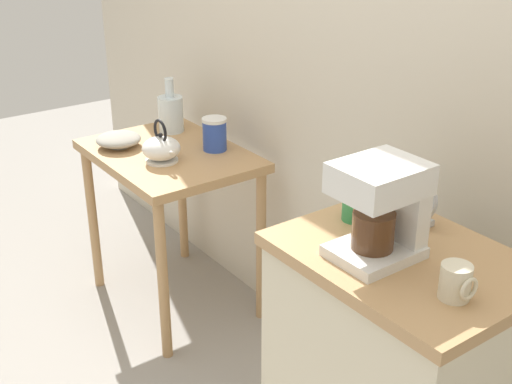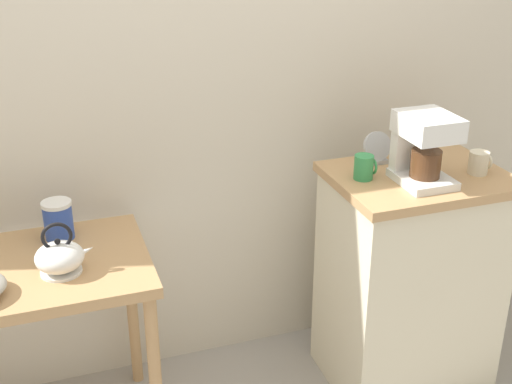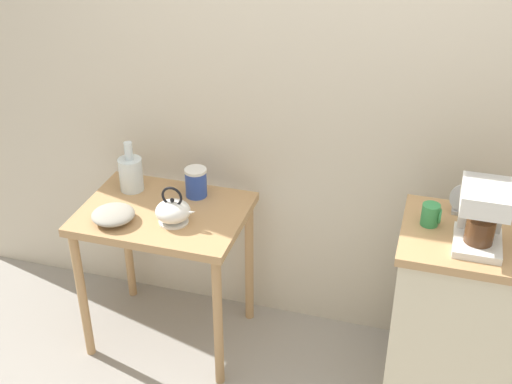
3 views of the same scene
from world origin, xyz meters
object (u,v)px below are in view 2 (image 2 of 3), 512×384
object	(u,v)px
mug_small_cream	(479,163)
table_clock	(377,149)
canister_enamel	(58,220)
teakettle	(60,257)
coffee_maker	(423,145)
mug_tall_green	(365,168)

from	to	relation	value
mug_small_cream	table_clock	world-z (taller)	table_clock
canister_enamel	table_clock	xyz separation A→B (m)	(1.22, -0.10, 0.16)
teakettle	mug_small_cream	bearing A→B (deg)	-2.34
mug_small_cream	teakettle	bearing A→B (deg)	177.66
coffee_maker	mug_small_cream	size ratio (longest dim) A/B	3.00
mug_tall_green	table_clock	xyz separation A→B (m)	(0.12, 0.13, 0.01)
canister_enamel	mug_small_cream	world-z (taller)	mug_small_cream
teakettle	table_clock	bearing A→B (deg)	7.32
teakettle	coffee_maker	size ratio (longest dim) A/B	0.75
coffee_maker	table_clock	xyz separation A→B (m)	(-0.06, 0.21, -0.09)
teakettle	mug_small_cream	size ratio (longest dim) A/B	2.25
teakettle	mug_tall_green	size ratio (longest dim) A/B	2.12
canister_enamel	mug_small_cream	bearing A→B (deg)	-11.67
mug_small_cream	table_clock	distance (m)	0.38
coffee_maker	canister_enamel	bearing A→B (deg)	166.51
mug_small_cream	table_clock	size ratio (longest dim) A/B	0.68
mug_tall_green	teakettle	bearing A→B (deg)	-178.67
coffee_maker	mug_small_cream	world-z (taller)	coffee_maker
canister_enamel	mug_tall_green	distance (m)	1.13
canister_enamel	mug_tall_green	bearing A→B (deg)	-11.71
canister_enamel	teakettle	bearing A→B (deg)	-92.93
coffee_maker	mug_small_cream	distance (m)	0.27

